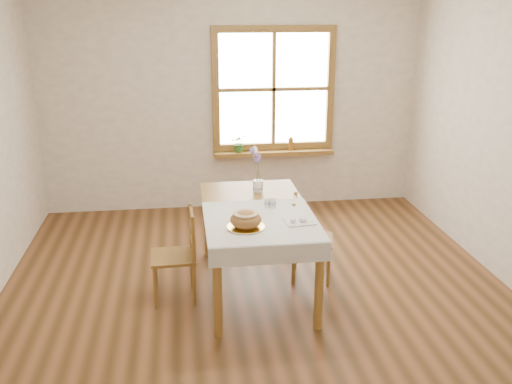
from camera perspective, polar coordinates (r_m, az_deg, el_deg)
The scene contains 18 objects.
ground at distance 4.94m, azimuth 0.47°, elevation -11.07°, with size 5.00×5.00×0.00m, color brown.
room_walls at distance 4.36m, azimuth 0.53°, elevation 8.86°, with size 4.60×5.10×2.65m.
window at distance 6.88m, azimuth 1.77°, elevation 10.24°, with size 1.46×0.08×1.46m.
window_sill at distance 6.97m, azimuth 1.80°, elevation 3.96°, with size 1.46×0.20×0.05m.
dining_table at distance 4.92m, azimuth 0.00°, elevation -2.60°, with size 0.90×1.60×0.75m.
table_linen at distance 4.61m, azimuth 0.50°, elevation -2.90°, with size 0.91×0.99×0.01m, color silver.
chair_left at distance 4.90m, azimuth -8.28°, elevation -6.27°, with size 0.37×0.39×0.80m, color olive, non-canonical shape.
chair_right at distance 5.22m, azimuth 5.63°, elevation -4.66°, with size 0.37×0.38×0.78m, color olive, non-canonical shape.
bread_plate at distance 4.45m, azimuth -1.03°, elevation -3.54°, with size 0.29×0.29×0.02m, color white.
bread_loaf at distance 4.42m, azimuth -1.03°, elevation -2.64°, with size 0.25×0.25×0.14m, color brown.
egg_napkin at distance 4.58m, azimuth 4.36°, elevation -2.96°, with size 0.23×0.19×0.01m, color silver.
eggs at distance 4.57m, azimuth 4.37°, elevation -2.67°, with size 0.18×0.16×0.04m, color white, non-canonical shape.
salt_shaker at distance 4.88m, azimuth 1.11°, elevation -1.02°, with size 0.05×0.05×0.09m, color white.
pepper_shaker at distance 4.87m, azimuth 1.70°, elevation -1.03°, with size 0.05×0.05×0.10m, color white.
flower_vase at distance 5.30m, azimuth 0.20°, elevation 0.54°, with size 0.10×0.10×0.11m, color white.
lavender_bouquet at distance 5.24m, azimuth 0.20°, elevation 2.75°, with size 0.17×0.17×0.32m, color #6B5190, non-canonical shape.
potted_plant at distance 6.89m, azimuth -1.66°, elevation 4.73°, with size 0.20×0.22×0.17m, color #356F2C.
amber_bottle at distance 6.98m, azimuth 3.50°, elevation 4.87°, with size 0.06×0.06×0.17m, color #AC681F.
Camera 1 is at (-0.61, -4.25, 2.44)m, focal length 40.00 mm.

